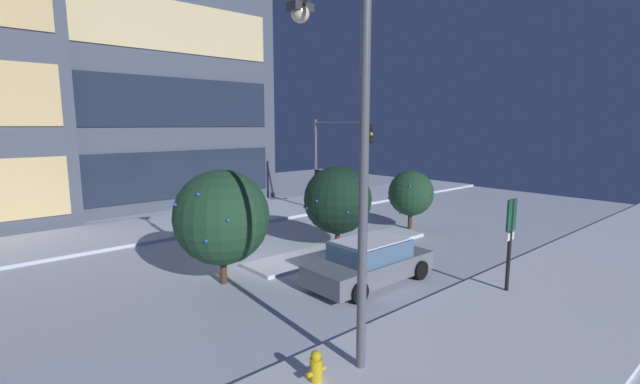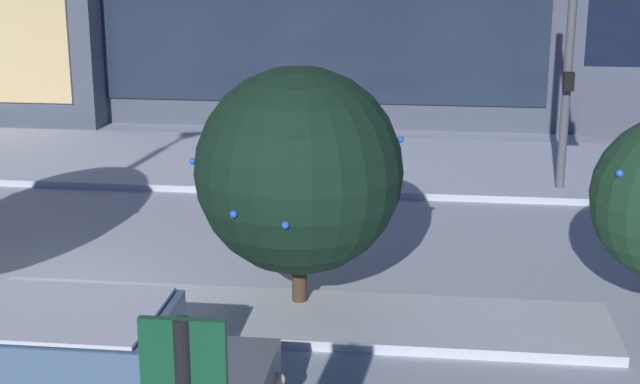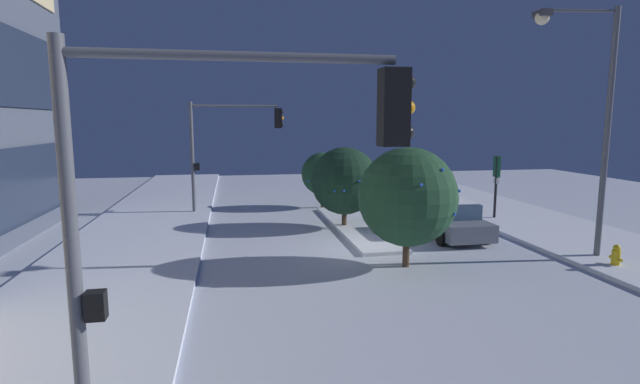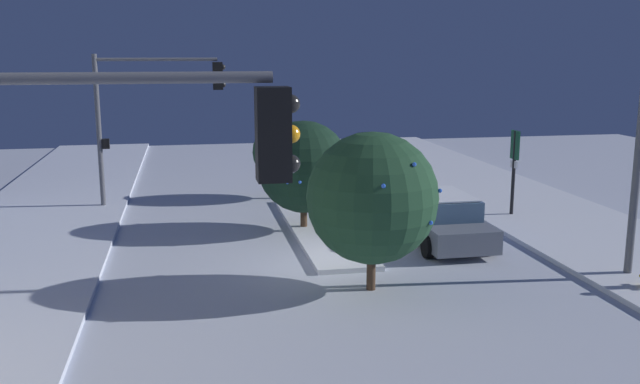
{
  "view_description": "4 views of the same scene",
  "coord_description": "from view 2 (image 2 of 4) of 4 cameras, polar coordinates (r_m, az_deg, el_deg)",
  "views": [
    {
      "loc": [
        -8.56,
        -13.13,
        5.28
      ],
      "look_at": [
        4.24,
        1.47,
        2.25
      ],
      "focal_mm": 24.21,
      "sensor_mm": 36.0,
      "label": 1
    },
    {
      "loc": [
        5.83,
        -12.49,
        5.36
      ],
      "look_at": [
        4.35,
        -0.12,
        1.84
      ],
      "focal_mm": 52.71,
      "sensor_mm": 36.0,
      "label": 2
    },
    {
      "loc": [
        -16.11,
        4.88,
        4.64
      ],
      "look_at": [
        4.63,
        1.05,
        1.54
      ],
      "focal_mm": 27.01,
      "sensor_mm": 36.0,
      "label": 3
    },
    {
      "loc": [
        -17.3,
        3.69,
        5.67
      ],
      "look_at": [
        1.72,
        -0.0,
        1.73
      ],
      "focal_mm": 38.76,
      "sensor_mm": 36.0,
      "label": 4
    }
  ],
  "objects": [
    {
      "name": "ground",
      "position": [
        14.79,
        -17.02,
        -6.21
      ],
      "size": [
        52.0,
        52.0,
        0.0
      ],
      "primitive_type": "plane",
      "color": "silver"
    },
    {
      "name": "curb_strip_far",
      "position": [
        22.5,
        -8.39,
        2.0
      ],
      "size": [
        52.0,
        5.2,
        0.14
      ],
      "primitive_type": "cube",
      "color": "silver",
      "rests_on": "ground"
    },
    {
      "name": "median_strip",
      "position": [
        13.34,
        -1.99,
        -7.62
      ],
      "size": [
        9.0,
        1.8,
        0.14
      ],
      "primitive_type": "cube",
      "color": "silver",
      "rests_on": "ground"
    },
    {
      "name": "car_near",
      "position": [
        10.65,
        -15.83,
        -10.76
      ],
      "size": [
        4.74,
        2.11,
        1.49
      ],
      "rotation": [
        0.0,
        0.0,
        0.0
      ],
      "color": "slate",
      "rests_on": "ground"
    },
    {
      "name": "traffic_light_corner_far_right",
      "position": [
        17.7,
        15.9,
        10.38
      ],
      "size": [
        0.32,
        4.68,
        5.6
      ],
      "rotation": [
        0.0,
        0.0,
        -1.57
      ],
      "color": "#565960",
      "rests_on": "ground"
    },
    {
      "name": "decorated_tree_median",
      "position": [
        13.12,
        -1.29,
        1.3
      ],
      "size": [
        2.96,
        2.95,
        3.55
      ],
      "color": "#473323",
      "rests_on": "ground"
    }
  ]
}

